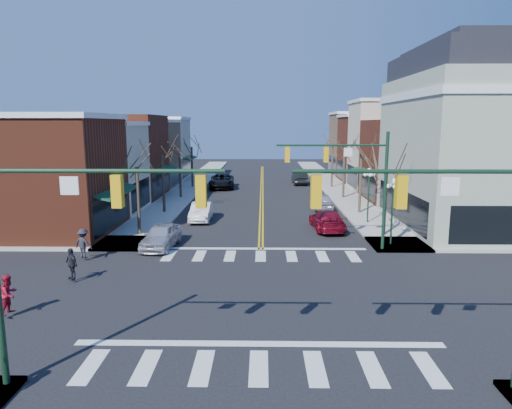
{
  "coord_description": "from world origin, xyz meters",
  "views": [
    {
      "loc": [
        0.12,
        -19.55,
        7.66
      ],
      "look_at": [
        -0.3,
        7.73,
        2.8
      ],
      "focal_mm": 32.0,
      "sensor_mm": 36.0,
      "label": 1
    }
  ],
  "objects_px": {
    "pedestrian_red_b": "(9,294)",
    "pedestrian_dark_a": "(71,264)",
    "lamppost_midblock": "(369,186)",
    "car_right_far": "(299,178)",
    "lamppost_corner": "(393,200)",
    "car_left_far": "(222,181)",
    "car_left_near": "(161,236)",
    "car_left_mid": "(201,212)",
    "victorian_corner": "(486,137)",
    "pedestrian_dark_b": "(83,243)",
    "car_right_near": "(327,220)",
    "car_right_mid": "(321,201)"
  },
  "relations": [
    {
      "from": "car_left_near",
      "to": "lamppost_midblock",
      "type": "bearing_deg",
      "value": 31.4
    },
    {
      "from": "car_left_near",
      "to": "car_right_mid",
      "type": "height_order",
      "value": "car_left_near"
    },
    {
      "from": "car_left_far",
      "to": "car_right_near",
      "type": "distance_m",
      "value": 23.69
    },
    {
      "from": "lamppost_corner",
      "to": "car_right_mid",
      "type": "bearing_deg",
      "value": 102.61
    },
    {
      "from": "lamppost_corner",
      "to": "car_left_mid",
      "type": "xyz_separation_m",
      "value": [
        -13.0,
        7.59,
        -2.25
      ]
    },
    {
      "from": "car_right_mid",
      "to": "car_left_near",
      "type": "bearing_deg",
      "value": 45.62
    },
    {
      "from": "car_left_near",
      "to": "pedestrian_red_b",
      "type": "height_order",
      "value": "pedestrian_red_b"
    },
    {
      "from": "pedestrian_dark_b",
      "to": "victorian_corner",
      "type": "bearing_deg",
      "value": -142.53
    },
    {
      "from": "pedestrian_red_b",
      "to": "car_right_near",
      "type": "bearing_deg",
      "value": -34.78
    },
    {
      "from": "car_right_near",
      "to": "car_left_far",
      "type": "bearing_deg",
      "value": -69.59
    },
    {
      "from": "pedestrian_red_b",
      "to": "pedestrian_dark_a",
      "type": "height_order",
      "value": "pedestrian_red_b"
    },
    {
      "from": "lamppost_midblock",
      "to": "car_left_near",
      "type": "xyz_separation_m",
      "value": [
        -14.43,
        -7.0,
        -2.21
      ]
    },
    {
      "from": "pedestrian_dark_a",
      "to": "lamppost_midblock",
      "type": "bearing_deg",
      "value": 75.62
    },
    {
      "from": "lamppost_corner",
      "to": "car_left_far",
      "type": "relative_size",
      "value": 0.71
    },
    {
      "from": "lamppost_midblock",
      "to": "car_right_near",
      "type": "bearing_deg",
      "value": -149.2
    },
    {
      "from": "pedestrian_dark_b",
      "to": "lamppost_midblock",
      "type": "bearing_deg",
      "value": -133.56
    },
    {
      "from": "lamppost_corner",
      "to": "car_right_near",
      "type": "relative_size",
      "value": 0.86
    },
    {
      "from": "car_right_far",
      "to": "victorian_corner",
      "type": "bearing_deg",
      "value": 114.27
    },
    {
      "from": "car_left_near",
      "to": "car_right_far",
      "type": "xyz_separation_m",
      "value": [
        11.03,
        30.44,
        0.03
      ]
    },
    {
      "from": "car_left_near",
      "to": "car_left_mid",
      "type": "bearing_deg",
      "value": 85.53
    },
    {
      "from": "lamppost_corner",
      "to": "pedestrian_dark_a",
      "type": "relative_size",
      "value": 2.77
    },
    {
      "from": "lamppost_midblock",
      "to": "car_right_far",
      "type": "relative_size",
      "value": 0.91
    },
    {
      "from": "victorian_corner",
      "to": "pedestrian_dark_a",
      "type": "height_order",
      "value": "victorian_corner"
    },
    {
      "from": "car_left_mid",
      "to": "car_right_near",
      "type": "distance_m",
      "value": 10.09
    },
    {
      "from": "victorian_corner",
      "to": "car_right_far",
      "type": "distance_m",
      "value": 27.28
    },
    {
      "from": "pedestrian_dark_a",
      "to": "car_left_mid",
      "type": "bearing_deg",
      "value": 111.16
    },
    {
      "from": "lamppost_corner",
      "to": "car_right_mid",
      "type": "distance_m",
      "value": 13.02
    },
    {
      "from": "car_left_mid",
      "to": "pedestrian_dark_a",
      "type": "distance_m",
      "value": 15.11
    },
    {
      "from": "car_left_far",
      "to": "pedestrian_dark_a",
      "type": "xyz_separation_m",
      "value": [
        -4.4,
        -32.99,
        0.08
      ]
    },
    {
      "from": "lamppost_midblock",
      "to": "car_right_far",
      "type": "xyz_separation_m",
      "value": [
        -3.4,
        23.44,
        -2.18
      ]
    },
    {
      "from": "car_left_near",
      "to": "pedestrian_dark_a",
      "type": "bearing_deg",
      "value": -109.57
    },
    {
      "from": "car_left_near",
      "to": "car_right_far",
      "type": "distance_m",
      "value": 32.37
    },
    {
      "from": "victorian_corner",
      "to": "car_left_mid",
      "type": "distance_m",
      "value": 22.17
    },
    {
      "from": "pedestrian_dark_b",
      "to": "car_left_far",
      "type": "bearing_deg",
      "value": -81.92
    },
    {
      "from": "lamppost_midblock",
      "to": "car_right_near",
      "type": "height_order",
      "value": "lamppost_midblock"
    },
    {
      "from": "car_left_near",
      "to": "car_left_far",
      "type": "relative_size",
      "value": 0.72
    },
    {
      "from": "car_left_far",
      "to": "car_left_mid",
      "type": "bearing_deg",
      "value": -93.26
    },
    {
      "from": "lamppost_midblock",
      "to": "pedestrian_dark_a",
      "type": "bearing_deg",
      "value": -142.49
    },
    {
      "from": "lamppost_corner",
      "to": "car_right_near",
      "type": "xyz_separation_m",
      "value": [
        -3.4,
        4.47,
        -2.24
      ]
    },
    {
      "from": "victorian_corner",
      "to": "lamppost_midblock",
      "type": "distance_m",
      "value": 9.1
    },
    {
      "from": "lamppost_corner",
      "to": "pedestrian_red_b",
      "type": "height_order",
      "value": "lamppost_corner"
    },
    {
      "from": "car_right_far",
      "to": "pedestrian_dark_a",
      "type": "bearing_deg",
      "value": 67.38
    },
    {
      "from": "victorian_corner",
      "to": "pedestrian_dark_a",
      "type": "bearing_deg",
      "value": -153.42
    },
    {
      "from": "pedestrian_dark_b",
      "to": "car_left_mid",
      "type": "bearing_deg",
      "value": -97.4
    },
    {
      "from": "car_left_far",
      "to": "car_right_near",
      "type": "relative_size",
      "value": 1.22
    },
    {
      "from": "victorian_corner",
      "to": "car_right_mid",
      "type": "height_order",
      "value": "victorian_corner"
    },
    {
      "from": "victorian_corner",
      "to": "car_right_mid",
      "type": "distance_m",
      "value": 14.17
    },
    {
      "from": "lamppost_corner",
      "to": "lamppost_midblock",
      "type": "height_order",
      "value": "same"
    },
    {
      "from": "lamppost_corner",
      "to": "car_left_mid",
      "type": "height_order",
      "value": "lamppost_corner"
    },
    {
      "from": "car_left_mid",
      "to": "pedestrian_dark_a",
      "type": "xyz_separation_m",
      "value": [
        -4.4,
        -14.45,
        0.22
      ]
    }
  ]
}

